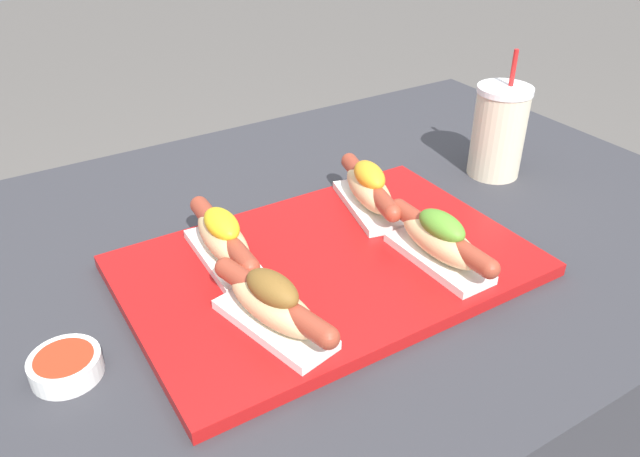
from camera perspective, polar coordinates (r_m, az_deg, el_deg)
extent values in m
cube|color=#333338|center=(1.15, -3.69, -17.63)|extent=(1.48, 0.89, 0.75)
cube|color=#B71414|center=(0.85, 0.71, -3.41)|extent=(0.53, 0.35, 0.02)
cube|color=white|center=(0.73, -4.23, -8.70)|extent=(0.09, 0.17, 0.01)
ellipsoid|color=#E5C184|center=(0.72, -4.32, -6.99)|extent=(0.08, 0.15, 0.04)
cylinder|color=#9E3D28|center=(0.71, -4.34, -6.54)|extent=(0.06, 0.18, 0.03)
sphere|color=#9E3D28|center=(0.66, 0.75, -9.95)|extent=(0.03, 0.03, 0.03)
sphere|color=#9E3D28|center=(0.77, -8.67, -3.57)|extent=(0.03, 0.03, 0.03)
ellipsoid|color=brown|center=(0.70, -4.40, -5.48)|extent=(0.06, 0.08, 0.04)
cube|color=white|center=(0.85, 10.72, -2.66)|extent=(0.06, 0.16, 0.01)
ellipsoid|color=#E5C184|center=(0.84, 10.91, -1.08)|extent=(0.05, 0.14, 0.04)
cylinder|color=#9E3D28|center=(0.83, 10.96, -0.67)|extent=(0.03, 0.18, 0.03)
sphere|color=#9E3D28|center=(0.79, 15.26, -3.58)|extent=(0.03, 0.03, 0.03)
sphere|color=#9E3D28|center=(0.89, 7.18, 1.90)|extent=(0.03, 0.03, 0.03)
ellipsoid|color=#5B992D|center=(0.83, 11.07, 0.27)|extent=(0.04, 0.08, 0.03)
cube|color=white|center=(0.85, -8.71, -2.48)|extent=(0.07, 0.16, 0.01)
ellipsoid|color=#E5C184|center=(0.84, -8.86, -0.90)|extent=(0.05, 0.14, 0.04)
cylinder|color=#9E3D28|center=(0.83, -8.90, -0.48)|extent=(0.03, 0.18, 0.03)
sphere|color=#9E3D28|center=(0.76, -6.44, -3.57)|extent=(0.03, 0.03, 0.03)
sphere|color=#9E3D28|center=(0.91, -10.98, 2.12)|extent=(0.03, 0.03, 0.03)
ellipsoid|color=yellow|center=(0.83, -8.99, 0.43)|extent=(0.04, 0.08, 0.03)
cube|color=white|center=(0.96, 4.46, 2.13)|extent=(0.10, 0.17, 0.01)
ellipsoid|color=#E5C184|center=(0.95, 4.52, 3.59)|extent=(0.08, 0.15, 0.04)
cylinder|color=#9E3D28|center=(0.95, 4.54, 3.97)|extent=(0.07, 0.18, 0.03)
sphere|color=#9E3D28|center=(0.88, 6.69, 1.39)|extent=(0.03, 0.03, 0.03)
sphere|color=#9E3D28|center=(1.02, 2.69, 6.19)|extent=(0.03, 0.03, 0.03)
ellipsoid|color=gold|center=(0.94, 4.58, 4.86)|extent=(0.06, 0.08, 0.03)
cylinder|color=white|center=(0.75, -22.21, -11.57)|extent=(0.08, 0.08, 0.03)
cylinder|color=red|center=(0.75, -22.34, -11.10)|extent=(0.06, 0.06, 0.01)
cylinder|color=beige|center=(1.12, 15.98, 8.27)|extent=(0.09, 0.09, 0.15)
cylinder|color=white|center=(1.09, 16.59, 12.06)|extent=(0.09, 0.09, 0.01)
cylinder|color=red|center=(1.09, 17.29, 13.86)|extent=(0.01, 0.01, 0.06)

